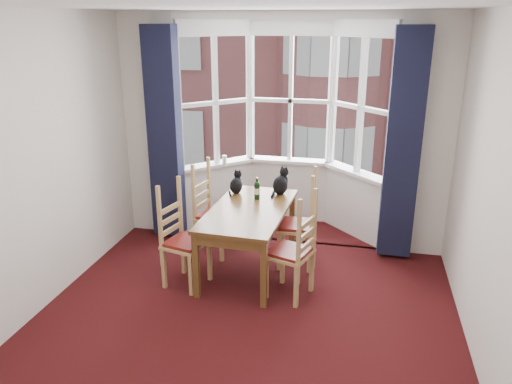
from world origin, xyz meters
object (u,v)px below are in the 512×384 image
(chair_right_near, at_px, (298,255))
(wine_bottle, at_px, (257,190))
(chair_right_far, at_px, (304,227))
(cat_left, at_px, (236,184))
(chair_left_near, at_px, (179,242))
(cat_right, at_px, (281,184))
(chair_left_far, at_px, (209,215))
(dining_table, at_px, (249,216))
(candle_tall, at_px, (224,160))

(chair_right_near, xyz_separation_m, wine_bottle, (-0.59, 0.79, 0.39))
(chair_right_near, distance_m, chair_right_far, 0.73)
(cat_left, bearing_deg, chair_left_near, -114.31)
(cat_right, relative_size, wine_bottle, 1.30)
(chair_left_near, distance_m, chair_left_far, 0.80)
(chair_left_near, relative_size, chair_right_far, 1.00)
(dining_table, relative_size, chair_left_near, 1.67)
(wine_bottle, bearing_deg, chair_right_near, -53.18)
(chair_left_far, height_order, cat_left, cat_left)
(dining_table, bearing_deg, chair_right_near, -37.33)
(dining_table, bearing_deg, chair_left_near, -147.45)
(cat_left, bearing_deg, dining_table, -61.20)
(candle_tall, bearing_deg, chair_left_far, -87.11)
(dining_table, relative_size, candle_tall, 13.95)
(chair_left_far, relative_size, candle_tall, 8.34)
(dining_table, xyz_separation_m, cat_left, (-0.26, 0.47, 0.19))
(chair_left_near, xyz_separation_m, wine_bottle, (0.69, 0.74, 0.39))
(cat_left, bearing_deg, candle_tall, 115.06)
(chair_right_near, xyz_separation_m, cat_right, (-0.35, 1.02, 0.40))
(chair_left_far, bearing_deg, chair_right_far, -5.36)
(chair_left_far, relative_size, cat_right, 2.74)
(chair_left_near, bearing_deg, cat_left, 65.69)
(cat_right, height_order, wine_bottle, cat_right)
(chair_right_near, height_order, wine_bottle, wine_bottle)
(chair_right_near, xyz_separation_m, candle_tall, (-1.24, 1.72, 0.45))
(chair_right_near, bearing_deg, chair_right_far, 91.97)
(cat_right, distance_m, wine_bottle, 0.33)
(chair_left_near, xyz_separation_m, cat_right, (0.92, 0.98, 0.40))
(dining_table, distance_m, cat_left, 0.57)
(cat_left, height_order, wine_bottle, cat_left)
(chair_right_far, relative_size, wine_bottle, 3.56)
(dining_table, distance_m, cat_right, 0.65)
(dining_table, height_order, cat_right, cat_right)
(chair_left_far, height_order, wine_bottle, wine_bottle)
(candle_tall, bearing_deg, chair_left_near, -91.31)
(chair_right_near, bearing_deg, chair_left_far, 144.85)
(chair_right_far, xyz_separation_m, candle_tall, (-1.21, 0.99, 0.45))
(candle_tall, bearing_deg, cat_right, -38.39)
(dining_table, height_order, chair_left_far, chair_left_far)
(candle_tall, bearing_deg, cat_left, -64.94)
(chair_left_near, bearing_deg, cat_right, 46.63)
(chair_left_near, bearing_deg, chair_right_far, 28.79)
(cat_right, height_order, candle_tall, cat_right)
(cat_right, bearing_deg, chair_right_far, -41.51)
(chair_right_near, distance_m, cat_right, 1.15)
(wine_bottle, bearing_deg, candle_tall, 124.76)
(dining_table, bearing_deg, chair_right_far, 24.19)
(chair_right_near, bearing_deg, cat_right, 109.07)
(wine_bottle, height_order, candle_tall, wine_bottle)
(dining_table, bearing_deg, cat_left, 118.80)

